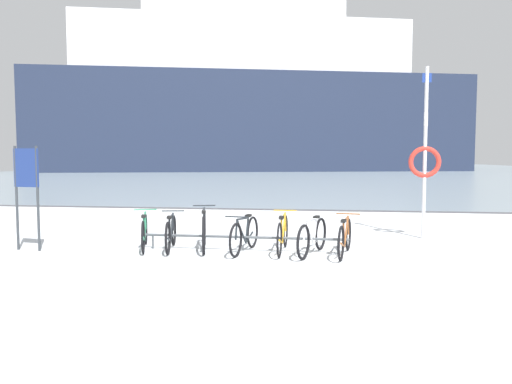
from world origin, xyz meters
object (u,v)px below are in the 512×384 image
(bicycle_4, at_px, (283,234))
(rescue_post, at_px, (425,157))
(info_sign, at_px, (26,180))
(bicycle_0, at_px, (145,232))
(bicycle_1, at_px, (171,233))
(bicycle_2, at_px, (204,230))
(ferry_ship, at_px, (250,99))
(bicycle_5, at_px, (312,237))
(bicycle_3, at_px, (244,235))
(bicycle_6, at_px, (345,237))

(bicycle_4, distance_m, rescue_post, 3.90)
(info_sign, relative_size, rescue_post, 0.54)
(bicycle_0, height_order, bicycle_1, bicycle_0)
(bicycle_2, height_order, ferry_ship, ferry_ship)
(bicycle_5, bearing_deg, bicycle_4, 163.39)
(bicycle_3, height_order, info_sign, info_sign)
(bicycle_5, distance_m, rescue_post, 3.58)
(bicycle_6, relative_size, rescue_post, 0.43)
(bicycle_2, xyz_separation_m, bicycle_3, (0.84, -0.16, -0.04))
(bicycle_2, bearing_deg, ferry_ship, 97.47)
(bicycle_3, height_order, ferry_ship, ferry_ship)
(bicycle_0, relative_size, bicycle_2, 0.98)
(info_sign, height_order, rescue_post, rescue_post)
(bicycle_6, bearing_deg, bicycle_2, 176.05)
(bicycle_2, relative_size, rescue_post, 0.43)
(bicycle_2, bearing_deg, bicycle_0, -176.87)
(bicycle_4, relative_size, bicycle_6, 1.05)
(bicycle_1, relative_size, info_sign, 0.77)
(bicycle_6, bearing_deg, bicycle_0, 178.21)
(bicycle_0, bearing_deg, bicycle_3, -2.67)
(rescue_post, bearing_deg, bicycle_3, -150.48)
(bicycle_5, relative_size, rescue_post, 0.42)
(bicycle_2, distance_m, rescue_post, 5.18)
(bicycle_0, xyz_separation_m, bicycle_3, (2.04, -0.10, -0.00))
(info_sign, bearing_deg, bicycle_6, 3.18)
(bicycle_0, xyz_separation_m, bicycle_4, (2.76, 0.04, 0.01))
(bicycle_2, distance_m, bicycle_6, 2.74)
(bicycle_1, bearing_deg, bicycle_0, 175.67)
(bicycle_0, distance_m, ferry_ship, 55.74)
(bicycle_1, distance_m, ferry_ship, 55.84)
(rescue_post, bearing_deg, bicycle_6, -130.64)
(bicycle_1, distance_m, rescue_post, 5.81)
(bicycle_0, distance_m, bicycle_4, 2.76)
(info_sign, bearing_deg, bicycle_0, 11.90)
(bicycle_5, relative_size, ferry_ship, 0.03)
(bicycle_4, relative_size, ferry_ship, 0.03)
(ferry_ship, bearing_deg, info_sign, -86.11)
(bicycle_0, height_order, ferry_ship, ferry_ship)
(bicycle_3, xyz_separation_m, bicycle_4, (0.73, 0.13, 0.01))
(bicycle_4, bearing_deg, bicycle_6, -7.81)
(info_sign, bearing_deg, rescue_post, 17.30)
(bicycle_1, height_order, ferry_ship, ferry_ship)
(bicycle_2, bearing_deg, bicycle_6, -3.95)
(bicycle_2, distance_m, bicycle_5, 2.14)
(bicycle_6, height_order, ferry_ship, ferry_ship)
(bicycle_0, height_order, rescue_post, rescue_post)
(rescue_post, bearing_deg, bicycle_5, -138.59)
(bicycle_2, height_order, bicycle_5, bicycle_2)
(bicycle_3, relative_size, bicycle_6, 0.98)
(bicycle_1, relative_size, bicycle_5, 0.99)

